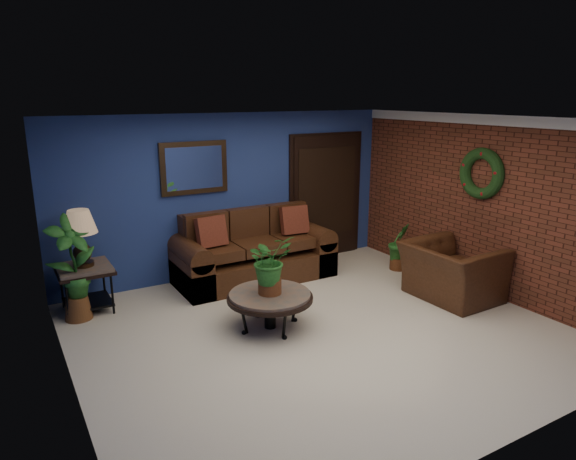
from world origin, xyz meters
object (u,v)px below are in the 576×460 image
end_table (85,276)px  armchair (451,272)px  sofa (252,256)px  coffee_table (270,298)px  table_lamp (80,231)px  side_chair (291,236)px

end_table → armchair: armchair is taller
end_table → sofa: bearing=0.9°
coffee_table → end_table: (-1.83, 1.66, 0.09)m
end_table → table_lamp: bearing=180.0°
end_table → table_lamp: size_ratio=0.95×
armchair → side_chair: bearing=29.8°
armchair → table_lamp: bearing=63.7°
coffee_table → armchair: 2.65m
table_lamp → side_chair: bearing=1.3°
end_table → armchair: size_ratio=0.57×
coffee_table → armchair: bearing=-9.6°
sofa → coffee_table: 1.80m
sofa → side_chair: bearing=2.6°
table_lamp → side_chair: size_ratio=0.73×
side_chair → armchair: bearing=-51.4°
side_chair → coffee_table: bearing=-119.6°
coffee_table → armchair: (2.62, -0.44, -0.00)m
coffee_table → end_table: 2.47m
table_lamp → side_chair: (3.15, 0.07, -0.53)m
coffee_table → table_lamp: bearing=137.9°
table_lamp → armchair: (4.45, -2.10, -0.70)m
coffee_table → table_lamp: 2.57m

